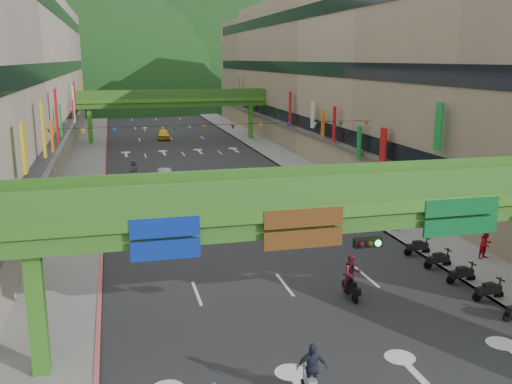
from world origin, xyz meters
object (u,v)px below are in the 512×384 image
object	(u,v)px
overpass_near	(360,220)
pedestrian_red	(486,247)
scooter_rider_mid	(352,276)
car_yellow	(164,134)
car_silver	(165,175)

from	to	relation	value
overpass_near	pedestrian_red	world-z (taller)	overpass_near
overpass_near	pedestrian_red	xyz separation A→B (m)	(11.16, 7.28, -4.37)
scooter_rider_mid	car_yellow	xyz separation A→B (m)	(-3.70, 58.14, -0.40)
overpass_near	car_silver	world-z (taller)	overpass_near
scooter_rider_mid	pedestrian_red	xyz separation A→B (m)	(9.50, 3.05, -0.31)
pedestrian_red	overpass_near	bearing A→B (deg)	-160.77
scooter_rider_mid	overpass_near	bearing A→B (deg)	-111.40
scooter_rider_mid	pedestrian_red	size ratio (longest dim) A/B	1.32
scooter_rider_mid	car_silver	size ratio (longest dim) A/B	0.60
car_yellow	pedestrian_red	world-z (taller)	pedestrian_red
car_yellow	pedestrian_red	size ratio (longest dim) A/B	2.65
overpass_near	car_silver	bearing A→B (deg)	97.69
overpass_near	car_yellow	distance (m)	62.56
car_yellow	scooter_rider_mid	bearing A→B (deg)	-82.32
car_yellow	pedestrian_red	distance (m)	56.65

